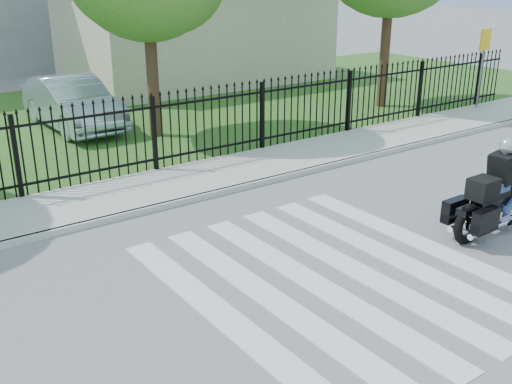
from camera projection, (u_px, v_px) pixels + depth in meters
ground at (335, 276)px, 9.17m from camera, size 120.00×120.00×0.00m
crosswalk at (335, 276)px, 9.17m from camera, size 5.00×5.50×0.01m
sidewalk at (178, 183)px, 12.95m from camera, size 40.00×2.00×0.12m
curb at (201, 197)px, 12.19m from camera, size 40.00×0.12×0.12m
grass_strip at (67, 122)px, 18.30m from camera, size 40.00×12.00×0.02m
iron_fence at (154, 136)px, 13.42m from camera, size 26.00×0.04×1.80m
building_low at (197, 38)px, 24.55m from camera, size 10.00×6.00×3.50m
motorcycle_rider at (502, 192)px, 10.57m from camera, size 2.66×0.79×1.76m
parked_car at (72, 103)px, 17.35m from camera, size 1.69×4.56×1.49m
traffic_sign at (484, 52)px, 19.14m from camera, size 0.55×0.09×2.51m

